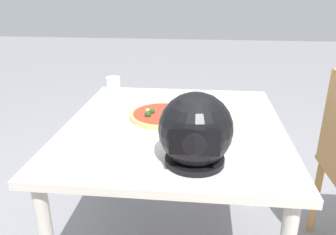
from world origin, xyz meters
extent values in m
cube|color=beige|center=(0.00, 0.00, 0.69)|extent=(0.92, 1.02, 0.03)
cylinder|color=beige|center=(-0.40, -0.45, 0.34)|extent=(0.05, 0.05, 0.67)
cylinder|color=beige|center=(0.40, -0.45, 0.34)|extent=(0.05, 0.05, 0.67)
cylinder|color=white|center=(0.06, -0.04, 0.71)|extent=(0.33, 0.33, 0.01)
cylinder|color=tan|center=(0.06, -0.04, 0.72)|extent=(0.29, 0.29, 0.02)
cylinder|color=red|center=(0.06, -0.04, 0.73)|extent=(0.25, 0.25, 0.00)
sphere|color=#234C1E|center=(0.01, -0.14, 0.75)|extent=(0.04, 0.04, 0.04)
sphere|color=#234C1E|center=(0.03, -0.05, 0.74)|extent=(0.02, 0.02, 0.02)
sphere|color=#234C1E|center=(0.10, -0.03, 0.74)|extent=(0.03, 0.03, 0.03)
sphere|color=#234C1E|center=(0.11, 0.01, 0.74)|extent=(0.03, 0.03, 0.03)
sphere|color=#234C1E|center=(-0.01, -0.02, 0.74)|extent=(0.03, 0.03, 0.03)
cylinder|color=#E0D172|center=(0.12, -0.03, 0.74)|extent=(0.02, 0.02, 0.02)
cylinder|color=#E0D172|center=(-0.05, -0.06, 0.74)|extent=(0.02, 0.02, 0.02)
cylinder|color=#E0D172|center=(0.04, -0.04, 0.74)|extent=(0.02, 0.02, 0.02)
cylinder|color=#E0D172|center=(0.03, -0.02, 0.74)|extent=(0.02, 0.02, 0.01)
cylinder|color=#E0D172|center=(-0.02, -0.10, 0.74)|extent=(0.02, 0.02, 0.01)
sphere|color=black|center=(-0.10, 0.33, 0.82)|extent=(0.24, 0.24, 0.24)
cylinder|color=black|center=(-0.10, 0.33, 0.71)|extent=(0.20, 0.20, 0.02)
cube|color=black|center=(-0.10, 0.44, 0.83)|extent=(0.15, 0.02, 0.08)
cylinder|color=silver|center=(0.32, -0.24, 0.77)|extent=(0.07, 0.07, 0.13)
cylinder|color=#B7844C|center=(-0.74, -0.24, 0.21)|extent=(0.04, 0.04, 0.43)
camera|label=1|loc=(-0.11, 1.33, 1.26)|focal=36.01mm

